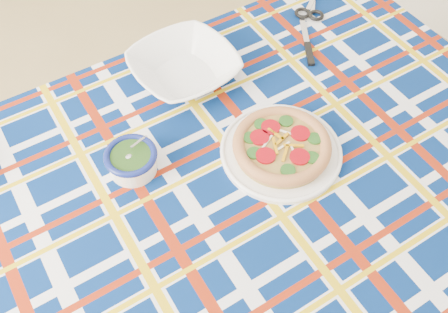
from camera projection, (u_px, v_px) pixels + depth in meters
floor at (129, 216)px, 2.12m from camera, size 4.00×4.00×0.00m
dining_table at (217, 202)px, 1.30m from camera, size 1.85×1.26×0.82m
tablecloth at (217, 197)px, 1.28m from camera, size 1.89×1.30×0.12m
main_focaccia_plate at (282, 146)px, 1.27m from camera, size 0.37×0.37×0.06m
pesto_bowl at (131, 159)px, 1.23m from camera, size 0.16×0.16×0.08m
serving_bowl at (184, 68)px, 1.43m from camera, size 0.30×0.30×0.07m
table_knife at (304, 30)px, 1.57m from camera, size 0.16×0.22×0.01m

